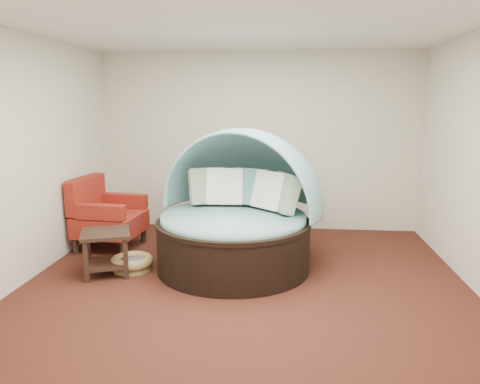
# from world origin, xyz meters

# --- Properties ---
(floor) EXTENTS (5.00, 5.00, 0.00)m
(floor) POSITION_xyz_m (0.00, 0.00, 0.00)
(floor) COLOR #4A2015
(floor) RESTS_ON ground
(wall_back) EXTENTS (5.00, 0.00, 5.00)m
(wall_back) POSITION_xyz_m (0.00, 2.50, 1.40)
(wall_back) COLOR beige
(wall_back) RESTS_ON floor
(wall_front) EXTENTS (5.00, 0.00, 5.00)m
(wall_front) POSITION_xyz_m (0.00, -2.50, 1.40)
(wall_front) COLOR beige
(wall_front) RESTS_ON floor
(wall_left) EXTENTS (0.00, 5.00, 5.00)m
(wall_left) POSITION_xyz_m (-2.50, 0.00, 1.40)
(wall_left) COLOR beige
(wall_left) RESTS_ON floor
(ceiling) EXTENTS (5.00, 5.00, 0.00)m
(ceiling) POSITION_xyz_m (0.00, 0.00, 2.80)
(ceiling) COLOR white
(ceiling) RESTS_ON wall_back
(canopy_daybed) EXTENTS (2.44, 2.40, 1.72)m
(canopy_daybed) POSITION_xyz_m (-0.15, 0.65, 0.80)
(canopy_daybed) COLOR black
(canopy_daybed) RESTS_ON floor
(pet_basket) EXTENTS (0.67, 0.67, 0.18)m
(pet_basket) POSITION_xyz_m (-1.42, 0.36, 0.09)
(pet_basket) COLOR olive
(pet_basket) RESTS_ON floor
(red_armchair) EXTENTS (0.94, 0.94, 1.00)m
(red_armchair) POSITION_xyz_m (-2.06, 1.21, 0.46)
(red_armchair) COLOR black
(red_armchair) RESTS_ON floor
(side_table) EXTENTS (0.70, 0.70, 0.53)m
(side_table) POSITION_xyz_m (-1.67, 0.21, 0.34)
(side_table) COLOR black
(side_table) RESTS_ON floor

